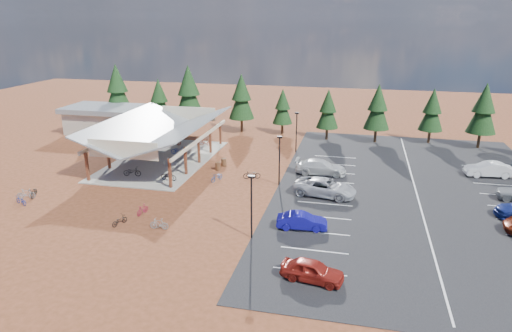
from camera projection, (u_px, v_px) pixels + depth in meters
name	position (u px, v px, depth m)	size (l,w,h in m)	color
ground	(227.00, 188.00, 45.88)	(140.00, 140.00, 0.00)	#552D16
asphalt_lot	(416.00, 192.00, 44.70)	(27.00, 44.00, 0.04)	black
concrete_pad	(163.00, 160.00, 54.48)	(10.60, 18.60, 0.10)	gray
bike_pavilion	(161.00, 129.00, 53.30)	(11.65, 19.40, 4.97)	#582F19
outbuilding	(105.00, 119.00, 67.03)	(11.00, 7.00, 3.90)	#ADA593
lamp_post_0	(251.00, 202.00, 34.63)	(0.50, 0.25, 5.14)	black
lamp_post_1	(279.00, 157.00, 45.73)	(0.50, 0.25, 5.14)	black
lamp_post_2	(296.00, 129.00, 56.83)	(0.50, 0.25, 5.14)	black
trash_bin_0	(218.00, 166.00, 51.05)	(0.60, 0.60, 0.90)	#50321C
trash_bin_1	(224.00, 162.00, 52.41)	(0.60, 0.60, 0.90)	#50321C
pine_0	(117.00, 88.00, 69.86)	(4.12, 4.12, 9.60)	#382314
pine_1	(159.00, 99.00, 67.56)	(3.32, 3.32, 7.74)	#382314
pine_2	(189.00, 91.00, 66.45)	(4.20, 4.20, 9.78)	#382314
pine_3	(241.00, 97.00, 66.20)	(3.70, 3.70, 8.62)	#382314
pine_4	(283.00, 107.00, 65.45)	(2.85, 2.85, 6.64)	#382314
pine_5	(328.00, 109.00, 62.41)	(3.03, 3.03, 7.05)	#382314
pine_6	(378.00, 107.00, 60.81)	(3.43, 3.43, 7.98)	#382314
pine_7	(432.00, 110.00, 60.60)	(3.20, 3.20, 7.44)	#382314
pine_8	(484.00, 109.00, 58.06)	(3.65, 3.65, 8.51)	#382314
bike_0	(132.00, 172.00, 48.78)	(0.67, 1.91, 1.00)	black
bike_1	(141.00, 156.00, 54.08)	(0.47, 1.67, 1.01)	#96989F
bike_2	(148.00, 148.00, 57.70)	(0.63, 1.82, 0.95)	#27359C
bike_3	(175.00, 142.00, 60.37)	(0.45, 1.58, 0.95)	maroon
bike_4	(169.00, 176.00, 47.57)	(0.61, 1.75, 0.92)	black
bike_5	(170.00, 162.00, 52.10)	(0.47, 1.66, 1.00)	gray
bike_6	(178.00, 150.00, 56.64)	(0.63, 1.81, 0.95)	navy
bike_7	(205.00, 142.00, 60.14)	(0.49, 1.74, 1.05)	#9E3219
bike_8	(34.00, 192.00, 43.46)	(0.62, 1.77, 0.93)	black
bike_9	(26.00, 194.00, 42.97)	(0.47, 1.65, 0.99)	gray
bike_10	(21.00, 200.00, 41.68)	(0.54, 1.56, 0.82)	navy
bike_11	(143.00, 209.00, 39.64)	(0.42, 1.49, 0.89)	#A01A37
bike_12	(119.00, 220.00, 37.60)	(0.54, 1.54, 0.81)	black
bike_13	(159.00, 224.00, 36.86)	(0.44, 1.56, 0.94)	gray
bike_14	(217.00, 177.00, 47.61)	(0.61, 1.76, 0.92)	navy
bike_16	(252.00, 174.00, 48.26)	(0.64, 1.84, 0.97)	black
car_0	(312.00, 270.00, 29.58)	(1.66, 4.14, 1.41)	maroon
car_1	(302.00, 221.00, 36.80)	(1.42, 4.06, 1.34)	#110E83
car_2	(325.00, 187.00, 43.57)	(2.74, 5.94, 1.65)	#ACADB4
car_3	(321.00, 167.00, 49.50)	(2.24, 5.50, 1.60)	silver
car_9	(489.00, 169.00, 48.78)	(1.68, 4.82, 1.59)	white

